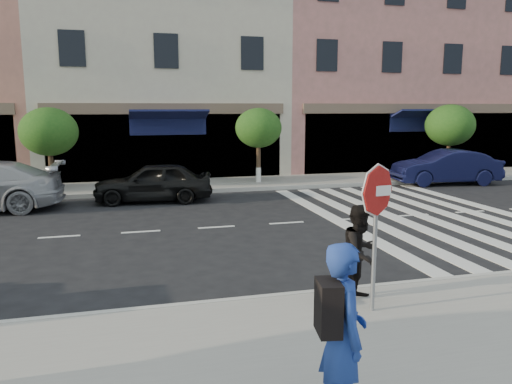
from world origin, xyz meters
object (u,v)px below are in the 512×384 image
(stop_sign, at_px, (377,204))
(photographer, at_px, (344,334))
(car_far_mid, at_px, (153,182))
(car_far_right, at_px, (446,167))
(walker, at_px, (360,253))

(stop_sign, height_order, photographer, stop_sign)
(car_far_mid, relative_size, car_far_right, 0.90)
(car_far_mid, bearing_deg, stop_sign, 20.00)
(walker, bearing_deg, car_far_right, 21.37)
(stop_sign, bearing_deg, car_far_right, 43.94)
(car_far_mid, height_order, car_far_right, car_far_right)
(photographer, bearing_deg, car_far_mid, 13.99)
(photographer, relative_size, car_far_right, 0.41)
(walker, bearing_deg, photographer, -147.46)
(stop_sign, bearing_deg, car_far_mid, 97.11)
(stop_sign, xyz_separation_m, car_far_mid, (-2.67, 10.71, -1.13))
(photographer, bearing_deg, walker, -19.92)
(stop_sign, height_order, car_far_right, stop_sign)
(photographer, height_order, car_far_right, photographer)
(stop_sign, relative_size, photographer, 1.24)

